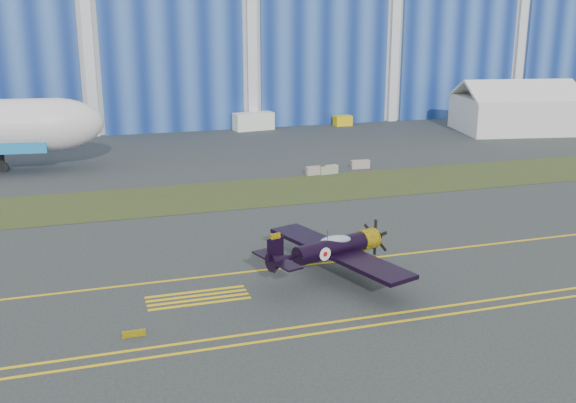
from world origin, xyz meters
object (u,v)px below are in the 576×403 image
object	(u,v)px
warbird	(331,248)
tug	(343,121)
tent	(516,105)
shipping_container	(253,121)

from	to	relation	value
warbird	tug	size ratio (longest dim) A/B	5.64
tug	warbird	bearing A→B (deg)	-114.89
tent	shipping_container	bearing A→B (deg)	171.30
tent	warbird	bearing A→B (deg)	-125.04
warbird	tent	size ratio (longest dim) A/B	0.82
warbird	tent	world-z (taller)	tent
warbird	tent	xyz separation A→B (m)	(43.93, 43.29, 1.58)
shipping_container	warbird	bearing A→B (deg)	-107.34
warbird	shipping_container	size ratio (longest dim) A/B	2.55
shipping_container	tent	bearing A→B (deg)	-26.95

